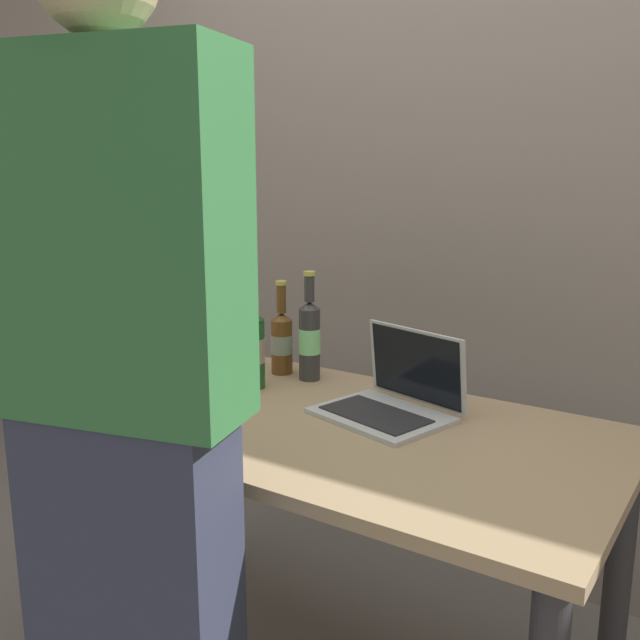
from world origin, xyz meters
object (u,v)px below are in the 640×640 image
at_px(beer_bottle_dark, 310,337).
at_px(person_figure, 125,424).
at_px(beer_bottle_brown, 282,340).
at_px(laptop, 393,397).
at_px(beer_bottle_green, 252,346).

distance_m(beer_bottle_dark, person_figure, 0.85).
bearing_deg(beer_bottle_dark, beer_bottle_brown, 176.09).
xyz_separation_m(laptop, beer_bottle_green, (-0.43, -0.02, 0.07)).
xyz_separation_m(beer_bottle_dark, beer_bottle_brown, (-0.11, 0.01, -0.02)).
height_order(laptop, person_figure, person_figure).
distance_m(beer_bottle_brown, person_figure, 0.89).
bearing_deg(beer_bottle_brown, laptop, -16.85).
bearing_deg(beer_bottle_green, beer_bottle_brown, 95.43).
bearing_deg(beer_bottle_green, beer_bottle_dark, 59.03).
height_order(beer_bottle_green, beer_bottle_brown, beer_bottle_green).
xyz_separation_m(beer_bottle_dark, person_figure, (0.17, -0.83, 0.03)).
height_order(beer_bottle_dark, beer_bottle_green, beer_bottle_green).
relative_size(beer_bottle_brown, person_figure, 0.16).
distance_m(laptop, beer_bottle_brown, 0.47).
xyz_separation_m(beer_bottle_green, beer_bottle_brown, (-0.01, 0.16, -0.02)).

